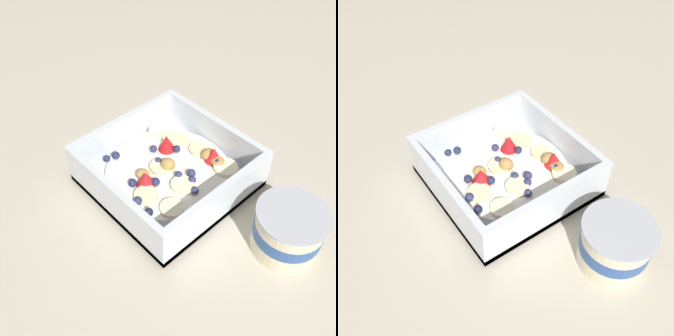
{
  "view_description": "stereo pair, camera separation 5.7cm",
  "coord_description": "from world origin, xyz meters",
  "views": [
    {
      "loc": [
        0.29,
        0.28,
        0.44
      ],
      "look_at": [
        0.02,
        -0.01,
        0.03
      ],
      "focal_mm": 41.51,
      "sensor_mm": 36.0,
      "label": 1
    },
    {
      "loc": [
        0.24,
        0.32,
        0.44
      ],
      "look_at": [
        0.02,
        -0.01,
        0.03
      ],
      "focal_mm": 41.51,
      "sensor_mm": 36.0,
      "label": 2
    }
  ],
  "objects": [
    {
      "name": "ground_plane",
      "position": [
        0.0,
        0.0,
        0.0
      ],
      "size": [
        2.4,
        2.4,
        0.0
      ],
      "primitive_type": "plane",
      "color": "beige"
    },
    {
      "name": "yogurt_cup",
      "position": [
        -0.02,
        0.18,
        0.03
      ],
      "size": [
        0.09,
        0.09,
        0.07
      ],
      "color": "beige",
      "rests_on": "ground"
    },
    {
      "name": "fruit_bowl",
      "position": [
        0.01,
        -0.01,
        0.02
      ],
      "size": [
        0.21,
        0.21,
        0.07
      ],
      "color": "white",
      "rests_on": "ground"
    },
    {
      "name": "spoon",
      "position": [
        -0.11,
        -0.02,
        0.0
      ],
      "size": [
        0.1,
        0.16,
        0.01
      ],
      "color": "silver",
      "rests_on": "ground"
    }
  ]
}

